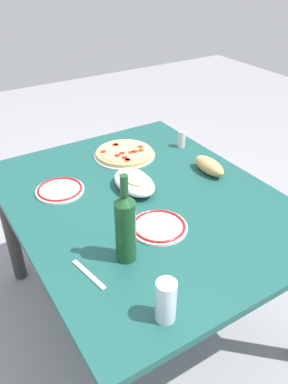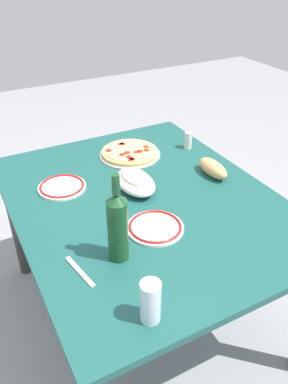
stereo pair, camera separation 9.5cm
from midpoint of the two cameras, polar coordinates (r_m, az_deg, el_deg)
The scene contains 11 objects.
ground_plane at distance 2.13m, azimuth -1.34°, elevation -17.29°, with size 8.00×8.00×0.00m, color gray.
dining_table at distance 1.70m, azimuth -1.61°, elevation -3.80°, with size 1.32×1.06×0.72m.
pepperoni_pizza at distance 1.97m, azimuth -4.29°, elevation 5.73°, with size 0.31×0.31×0.03m.
baked_pasta_dish at distance 1.68m, azimuth -2.94°, elevation 1.61°, with size 0.24×0.15×0.08m.
wine_bottle at distance 1.26m, azimuth -4.92°, elevation -5.16°, with size 0.07×0.07×0.33m.
water_glass at distance 1.12m, azimuth 0.74°, elevation -15.86°, with size 0.06×0.06×0.14m, color silver.
side_plate_near at distance 1.72m, azimuth -13.87°, elevation 0.30°, with size 0.21×0.21×0.02m.
side_plate_far at distance 1.46m, azimuth 0.37°, elevation -5.16°, with size 0.22×0.22×0.02m.
bread_loaf at distance 1.82m, azimuth 8.12°, elevation 3.81°, with size 0.19×0.08×0.07m, color tan.
spice_shaker at distance 2.05m, azimuth 4.22°, elevation 7.75°, with size 0.04×0.04×0.09m.
fork_right at distance 1.30m, azimuth -10.29°, elevation -11.94°, with size 0.17×0.02×0.01m, color #B7B7BC.
Camera 1 is at (-1.15, 0.72, 1.63)m, focal length 36.10 mm.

